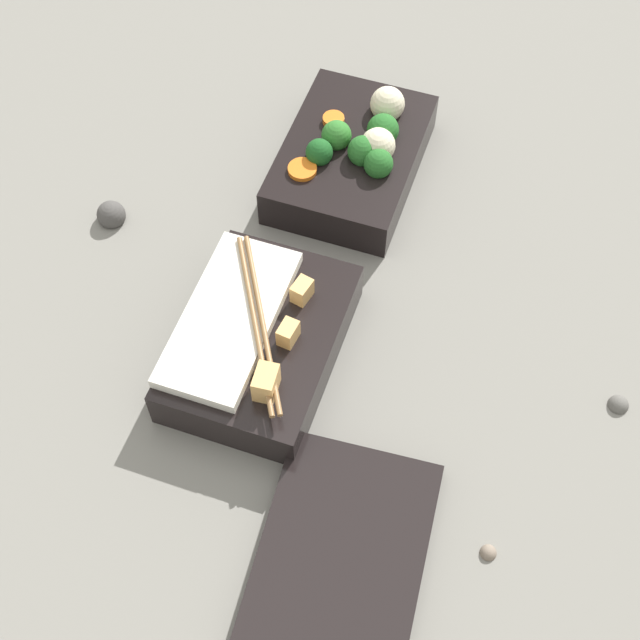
# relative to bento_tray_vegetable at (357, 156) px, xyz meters

# --- Properties ---
(ground_plane) EXTENTS (3.00, 3.00, 0.00)m
(ground_plane) POSITION_rel_bento_tray_vegetable_xyz_m (0.13, -0.01, -0.03)
(ground_plane) COLOR slate
(bento_tray_vegetable) EXTENTS (0.20, 0.14, 0.08)m
(bento_tray_vegetable) POSITION_rel_bento_tray_vegetable_xyz_m (0.00, 0.00, 0.00)
(bento_tray_vegetable) COLOR black
(bento_tray_vegetable) RESTS_ON ground_plane
(bento_tray_rice) EXTENTS (0.20, 0.14, 0.07)m
(bento_tray_rice) POSITION_rel_bento_tray_vegetable_xyz_m (0.26, -0.02, -0.00)
(bento_tray_rice) COLOR black
(bento_tray_rice) RESTS_ON ground_plane
(bento_lid) EXTENTS (0.21, 0.15, 0.02)m
(bento_lid) POSITION_rel_bento_tray_vegetable_xyz_m (0.42, 0.12, -0.02)
(bento_lid) COLOR black
(bento_lid) RESTS_ON ground_plane
(pebble_1) EXTENTS (0.03, 0.03, 0.03)m
(pebble_1) POSITION_rel_bento_tray_vegetable_xyz_m (0.15, -0.23, -0.02)
(pebble_1) COLOR #474442
(pebble_1) RESTS_ON ground_plane
(pebble_2) EXTENTS (0.01, 0.01, 0.01)m
(pebble_2) POSITION_rel_bento_tray_vegetable_xyz_m (0.38, 0.24, -0.03)
(pebble_2) COLOR #7A6B5B
(pebble_2) RESTS_ON ground_plane
(pebble_3) EXTENTS (0.02, 0.02, 0.02)m
(pebble_3) POSITION_rel_bento_tray_vegetable_xyz_m (0.20, 0.32, -0.02)
(pebble_3) COLOR #595651
(pebble_3) RESTS_ON ground_plane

